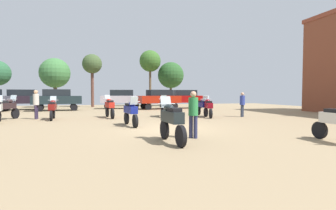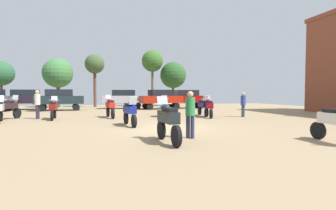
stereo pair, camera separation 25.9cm
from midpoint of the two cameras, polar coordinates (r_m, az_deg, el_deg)
ground_plane at (r=11.53m, az=-0.07°, el=-5.35°), size 44.00×52.00×0.02m
motorcycle_1 at (r=17.12m, az=-0.62°, el=-0.28°), size 0.65×2.13×1.49m
motorcycle_2 at (r=18.05m, az=8.42°, el=-0.20°), size 0.62×2.21×1.46m
motorcycle_4 at (r=16.88m, az=-24.33°, el=-0.62°), size 0.62×2.15×1.44m
motorcycle_6 at (r=18.01m, az=-32.35°, el=-0.50°), size 0.88×2.22×1.50m
motorcycle_8 at (r=16.50m, az=-33.71°, el=-0.79°), size 0.82×2.21×1.50m
motorcycle_9 at (r=12.41m, az=-8.13°, el=-1.44°), size 0.69×2.15×1.46m
motorcycle_10 at (r=16.98m, az=9.75°, el=-0.38°), size 0.73×2.13×1.46m
motorcycle_11 at (r=16.87m, az=-12.67°, el=-0.34°), size 0.71×2.24×1.51m
motorcycle_12 at (r=8.05m, az=0.89°, el=-3.47°), size 0.62×2.12×1.49m
car_1 at (r=27.42m, az=4.54°, el=1.69°), size 4.33×1.87×2.00m
car_2 at (r=25.68m, az=-23.33°, el=1.43°), size 4.52×2.43×2.00m
car_3 at (r=28.62m, az=-29.53°, el=1.40°), size 4.46×2.22×2.00m
car_4 at (r=25.83m, az=-1.33°, el=1.65°), size 4.54×2.49×2.00m
car_5 at (r=27.07m, az=-9.74°, el=1.65°), size 4.52×2.41×2.00m
person_1 at (r=17.62m, az=-27.32°, el=0.62°), size 0.40×0.40×1.82m
person_2 at (r=8.85m, az=5.94°, el=-1.37°), size 0.48×0.48×1.67m
person_3 at (r=17.78m, az=17.21°, el=0.52°), size 0.47×0.47×1.68m
tree_2 at (r=31.48m, az=-16.20°, el=8.77°), size 2.30×2.30×6.32m
tree_3 at (r=31.97m, az=-23.66°, el=6.64°), size 3.42×3.42×5.71m
tree_4 at (r=31.65m, az=-3.36°, el=9.88°), size 2.66×2.66×7.01m
tree_5 at (r=33.28m, az=-33.69°, el=6.01°), size 2.75×2.75×5.23m
tree_6 at (r=32.77m, az=1.40°, el=6.80°), size 3.39×3.39×5.72m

